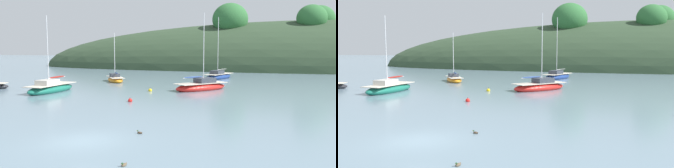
{
  "view_description": "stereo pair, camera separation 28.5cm",
  "coord_description": "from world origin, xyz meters",
  "views": [
    {
      "loc": [
        9.22,
        -17.34,
        5.25
      ],
      "look_at": [
        0.0,
        20.0,
        1.2
      ],
      "focal_mm": 36.68,
      "sensor_mm": 36.0,
      "label": 1
    },
    {
      "loc": [
        9.5,
        -17.27,
        5.25
      ],
      "look_at": [
        0.0,
        20.0,
        1.2
      ],
      "focal_mm": 36.68,
      "sensor_mm": 36.0,
      "label": 2
    }
  ],
  "objects": [
    {
      "name": "ground_plane",
      "position": [
        0.0,
        0.0,
        0.0
      ],
      "size": [
        400.0,
        400.0,
        0.0
      ],
      "primitive_type": "plane",
      "color": "slate"
    },
    {
      "name": "far_shoreline_hill",
      "position": [
        24.91,
        74.37,
        0.1
      ],
      "size": [
        150.0,
        36.0,
        28.15
      ],
      "color": "#2D422B",
      "rests_on": "ground"
    },
    {
      "name": "sailboat_blue_center",
      "position": [
        3.06,
        25.06,
        0.45
      ],
      "size": [
        6.99,
        7.33,
        9.83
      ],
      "color": "red",
      "rests_on": "ground"
    },
    {
      "name": "sailboat_grey_yawl",
      "position": [
        -11.63,
        32.6,
        0.38
      ],
      "size": [
        5.05,
        6.19,
        7.81
      ],
      "color": "orange",
      "rests_on": "ground"
    },
    {
      "name": "sailboat_white_near",
      "position": [
        3.61,
        41.47,
        0.44
      ],
      "size": [
        5.12,
        7.68,
        10.65
      ],
      "color": "navy",
      "rests_on": "ground"
    },
    {
      "name": "sailboat_teal_outer",
      "position": [
        -14.16,
        18.82,
        0.46
      ],
      "size": [
        3.2,
        7.9,
        9.29
      ],
      "color": "#196B56",
      "rests_on": "ground"
    },
    {
      "name": "mooring_buoy_channel",
      "position": [
        -2.34,
        14.0,
        0.12
      ],
      "size": [
        0.44,
        0.44,
        0.54
      ],
      "color": "red",
      "rests_on": "ground"
    },
    {
      "name": "mooring_buoy_outer",
      "position": [
        -2.81,
        22.33,
        0.12
      ],
      "size": [
        0.44,
        0.44,
        0.54
      ],
      "color": "yellow",
      "rests_on": "ground"
    },
    {
      "name": "duck_lone_right",
      "position": [
        2.56,
        2.32,
        0.05
      ],
      "size": [
        0.42,
        0.27,
        0.24
      ],
      "color": "#473828",
      "rests_on": "ground"
    },
    {
      "name": "duck_lone_left",
      "position": [
        3.75,
        -3.39,
        0.05
      ],
      "size": [
        0.24,
        0.43,
        0.24
      ],
      "color": "brown",
      "rests_on": "ground"
    }
  ]
}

